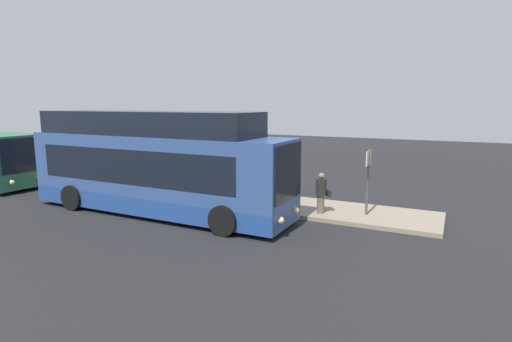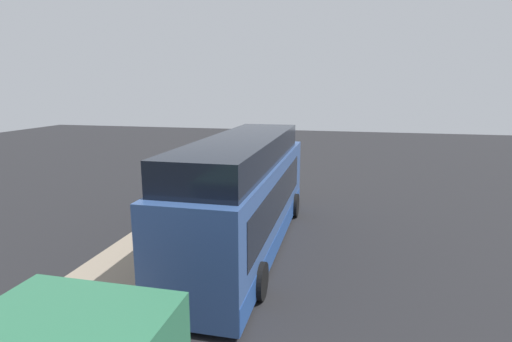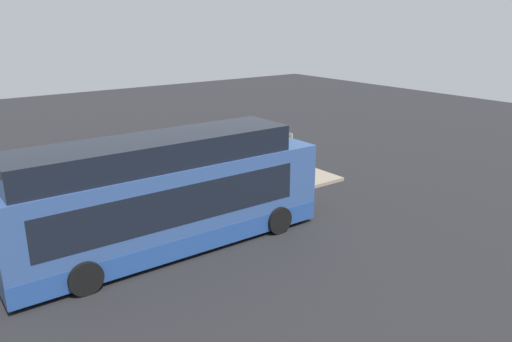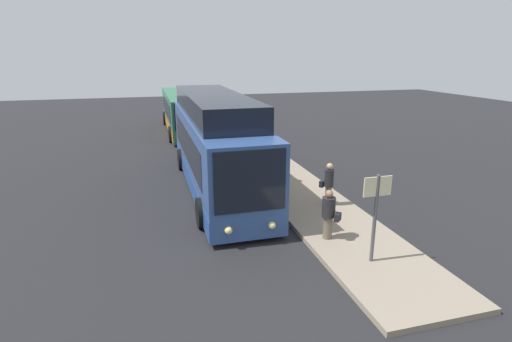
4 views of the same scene
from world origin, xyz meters
name	(u,v)px [view 2 (image 2 of 4)]	position (x,y,z in m)	size (l,w,h in m)	color
ground	(247,242)	(0.00, 0.00, 0.00)	(80.00, 80.00, 0.00)	#232326
platform	(171,233)	(0.00, 3.08, 0.08)	(20.00, 2.96, 0.16)	gray
bus_lead	(246,199)	(-0.51, -0.09, 1.84)	(11.40, 2.78, 4.07)	#33518C
passenger_boarding	(189,190)	(3.05, 3.52, 1.06)	(0.59, 0.56, 1.65)	#6B604C
passenger_waiting	(181,212)	(-0.06, 2.60, 1.01)	(0.44, 0.61, 1.60)	gray
passenger_with_bags	(231,180)	(5.64, 2.30, 1.00)	(0.66, 0.65, 1.59)	#6B604C
suitcase	(194,227)	(-0.10, 2.08, 0.47)	(0.39, 0.22, 0.85)	maroon
sign_post	(229,159)	(7.26, 2.86, 1.80)	(0.10, 0.82, 2.51)	#4C4C51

